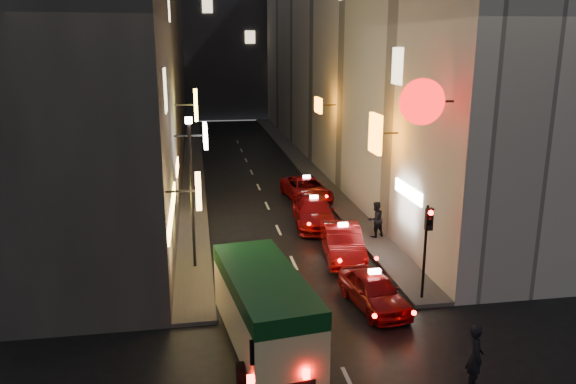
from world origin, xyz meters
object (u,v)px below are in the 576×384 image
pedestrian_crossing (475,352)px  lamp_post (191,183)px  minibus (264,302)px  taxi_near (374,288)px  traffic_light (428,233)px

pedestrian_crossing → lamp_post: (-7.50, 9.69, 2.68)m
minibus → lamp_post: size_ratio=0.98×
minibus → pedestrian_crossing: (5.41, -2.88, -0.55)m
taxi_near → pedestrian_crossing: pedestrian_crossing is taller
taxi_near → traffic_light: traffic_light is taller
taxi_near → traffic_light: bearing=1.4°
minibus → taxi_near: 4.83m
minibus → traffic_light: bearing=20.5°
taxi_near → pedestrian_crossing: (1.21, -5.11, 0.30)m
pedestrian_crossing → traffic_light: 5.46m
minibus → taxi_near: bearing=28.0°
taxi_near → traffic_light: 2.72m
minibus → traffic_light: (6.11, 2.28, 1.10)m
minibus → pedestrian_crossing: size_ratio=2.92×
minibus → lamp_post: bearing=107.1°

